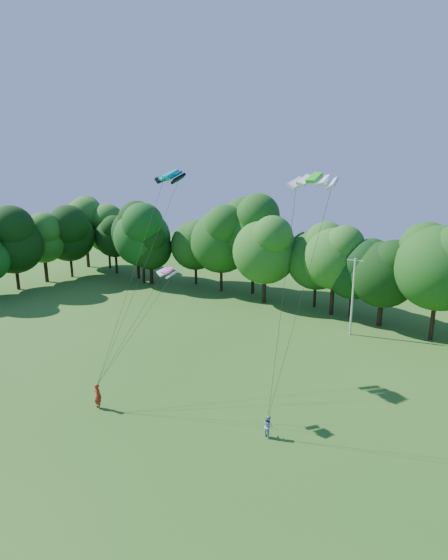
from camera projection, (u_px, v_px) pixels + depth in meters
The scene contains 9 objects.
ground at pixel (84, 472), 25.23m from camera, with size 160.00×160.00×0.00m, color #285C19.
utility_pole at pixel (353, 296), 45.46m from camera, with size 1.65×0.22×8.26m.
kite_flyer_left at pixel (98, 396), 31.85m from camera, with size 0.70×0.46×1.93m, color #AC2616.
kite_flyer_right at pixel (268, 426), 28.48m from camera, with size 0.75×0.58×1.54m, color #95B3CE.
kite_teal at pixel (170, 174), 35.90m from camera, with size 3.32×2.23×0.75m.
kite_green at pixel (314, 178), 25.98m from camera, with size 2.85×1.29×0.64m.
kite_pink at pixel (167, 271), 30.32m from camera, with size 1.77×1.18×0.38m.
tree_back_west at pixel (142, 227), 65.86m from camera, with size 9.49×9.49×13.80m.
tree_back_center at pixel (354, 262), 50.42m from camera, with size 7.32×7.32×10.64m.
Camera 1 is at (18.98, -13.38, 16.95)m, focal length 28.00 mm.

